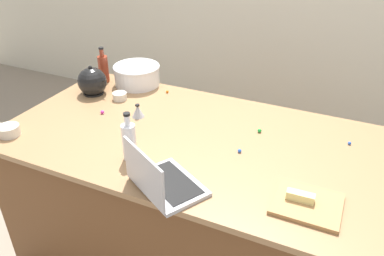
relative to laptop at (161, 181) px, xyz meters
The scene contains 17 objects.
island_counter 0.67m from the laptop, 98.19° to the left, with size 1.99×1.06×0.90m.
laptop is the anchor object (origin of this frame).
mixing_bowl_large 1.12m from the laptop, 126.85° to the left, with size 0.31×0.31×0.13m.
bottle_vinegar 0.29m from the laptop, 149.54° to the left, with size 0.06×0.06×0.24m.
bottle_soy 1.24m from the laptop, 136.71° to the left, with size 0.07×0.07×0.24m.
kettle 1.08m from the laptop, 142.20° to the left, with size 0.21×0.18×0.20m.
cutting_board 0.59m from the laptop, 15.36° to the left, with size 0.26×0.23×0.02m, color #AD7F4C.
butter_stick_left 0.56m from the laptop, 16.17° to the left, with size 0.11×0.04×0.04m, color #F4E58C.
ramekin_small 0.92m from the laptop, 134.74° to the left, with size 0.09×0.09×0.04m, color beige.
ramekin_medium 0.93m from the laptop, behind, with size 0.11×0.11×0.05m, color beige.
kitchen_timer 0.67m from the laptop, 130.04° to the left, with size 0.07×0.07×0.08m.
candy_0 0.78m from the laptop, 144.35° to the left, with size 0.02×0.02×0.02m, color #CC3399.
candy_1 0.68m from the laptop, 69.03° to the left, with size 0.02×0.02×0.02m, color green.
candy_2 0.98m from the laptop, 45.80° to the left, with size 0.02×0.02×0.02m, color blue.
candy_3 0.46m from the laptop, 63.00° to the left, with size 0.02×0.02×0.02m, color blue.
candy_4 0.15m from the laptop, 161.28° to the left, with size 0.02×0.02×0.02m, color orange.
candy_5 0.96m from the laptop, 116.51° to the left, with size 0.02×0.02×0.02m, color orange.
Camera 1 is at (0.70, -1.52, 1.93)m, focal length 35.62 mm.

